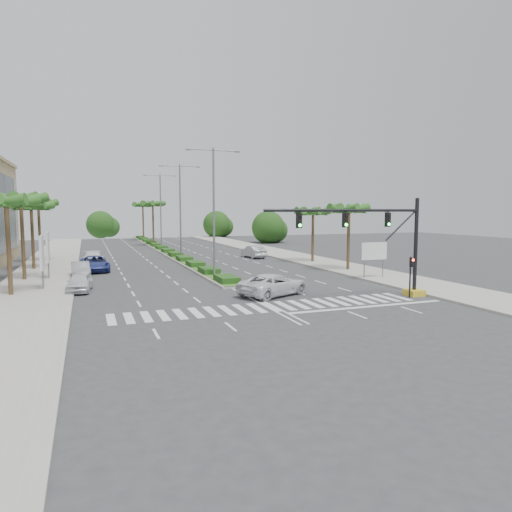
{
  "coord_description": "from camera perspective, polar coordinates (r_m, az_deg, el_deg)",
  "views": [
    {
      "loc": [
        -11.17,
        -27.18,
        6.3
      ],
      "look_at": [
        0.34,
        3.69,
        3.0
      ],
      "focal_mm": 32.0,
      "sensor_mm": 36.0,
      "label": 1
    }
  ],
  "objects": [
    {
      "name": "car_crossing",
      "position": [
        34.0,
        2.23,
        -3.58
      ],
      "size": [
        6.39,
        4.87,
        1.61
      ],
      "primitive_type": "imported",
      "rotation": [
        0.0,
        0.0,
        2.0
      ],
      "color": "white",
      "rests_on": "ground"
    },
    {
      "name": "ground",
      "position": [
        30.05,
        1.86,
        -6.38
      ],
      "size": [
        160.0,
        160.0,
        0.0
      ],
      "primitive_type": "plane",
      "color": "#333335",
      "rests_on": "ground"
    },
    {
      "name": "palm_right_far",
      "position": [
        55.48,
        7.15,
        5.27
      ],
      "size": [
        4.57,
        4.68,
        6.75
      ],
      "color": "brown",
      "rests_on": "ground"
    },
    {
      "name": "palm_median_a",
      "position": [
        82.94,
        -12.78,
        6.18
      ],
      "size": [
        4.57,
        4.68,
        8.05
      ],
      "color": "brown",
      "rests_on": "ground"
    },
    {
      "name": "median_grass",
      "position": [
        73.29,
        -11.61,
        0.84
      ],
      "size": [
        1.8,
        75.0,
        0.04
      ],
      "primitive_type": "cube",
      "color": "#33591E",
      "rests_on": "median"
    },
    {
      "name": "median",
      "position": [
        73.3,
        -11.61,
        0.75
      ],
      "size": [
        2.2,
        75.0,
        0.2
      ],
      "primitive_type": "cube",
      "color": "gray",
      "rests_on": "ground"
    },
    {
      "name": "palm_left_near",
      "position": [
        37.56,
        -28.75,
        5.61
      ],
      "size": [
        4.57,
        4.68,
        7.55
      ],
      "color": "brown",
      "rests_on": "ground"
    },
    {
      "name": "car_parked_d",
      "position": [
        55.14,
        -19.72,
        -0.36
      ],
      "size": [
        2.28,
        5.46,
        1.58
      ],
      "primitive_type": "imported",
      "rotation": [
        0.0,
        0.0,
        0.01
      ],
      "color": "white",
      "rests_on": "ground"
    },
    {
      "name": "car_parked_c",
      "position": [
        50.13,
        -19.51,
        -0.92
      ],
      "size": [
        3.02,
        5.89,
        1.59
      ],
      "primitive_type": "imported",
      "rotation": [
        0.0,
        0.0,
        0.07
      ],
      "color": "navy",
      "rests_on": "ground"
    },
    {
      "name": "billboard_near",
      "position": [
        39.46,
        -25.21,
        0.32
      ],
      "size": [
        0.18,
        2.1,
        4.35
      ],
      "color": "slate",
      "rests_on": "ground"
    },
    {
      "name": "pedestrian_signal",
      "position": [
        34.56,
        18.81,
        -1.66
      ],
      "size": [
        0.28,
        0.36,
        3.0
      ],
      "color": "black",
      "rests_on": "ground"
    },
    {
      "name": "palm_right_near",
      "position": [
        48.53,
        11.54,
        5.49
      ],
      "size": [
        4.57,
        4.68,
        7.05
      ],
      "color": "brown",
      "rests_on": "ground"
    },
    {
      "name": "footpath_left",
      "position": [
        47.76,
        -25.12,
        -2.32
      ],
      "size": [
        6.0,
        120.0,
        0.15
      ],
      "primitive_type": "cube",
      "color": "gray",
      "rests_on": "ground"
    },
    {
      "name": "car_parked_a",
      "position": [
        38.05,
        -21.2,
        -3.1
      ],
      "size": [
        2.16,
        4.39,
        1.44
      ],
      "primitive_type": "imported",
      "rotation": [
        0.0,
        0.0,
        -0.11
      ],
      "color": "silver",
      "rests_on": "ground"
    },
    {
      "name": "palm_left_far",
      "position": [
        53.45,
        -26.29,
        5.34
      ],
      "size": [
        4.57,
        4.68,
        7.35
      ],
      "color": "brown",
      "rests_on": "ground"
    },
    {
      "name": "car_parked_b",
      "position": [
        46.07,
        -21.08,
        -1.6
      ],
      "size": [
        1.86,
        4.56,
        1.47
      ],
      "primitive_type": "imported",
      "rotation": [
        0.0,
        0.0,
        0.07
      ],
      "color": "#9E9DA1",
      "rests_on": "ground"
    },
    {
      "name": "palm_median_b",
      "position": [
        97.83,
        -13.97,
        6.06
      ],
      "size": [
        4.57,
        4.68,
        8.05
      ],
      "color": "brown",
      "rests_on": "ground"
    },
    {
      "name": "footpath_right",
      "position": [
        54.41,
        8.7,
        -0.92
      ],
      "size": [
        6.0,
        120.0,
        0.15
      ],
      "primitive_type": "cube",
      "color": "gray",
      "rests_on": "ground"
    },
    {
      "name": "streetlight_mid",
      "position": [
        58.26,
        -9.45,
        6.14
      ],
      "size": [
        5.1,
        0.25,
        12.0
      ],
      "color": "slate",
      "rests_on": "ground"
    },
    {
      "name": "car_right",
      "position": [
        61.0,
        -0.33,
        0.56
      ],
      "size": [
        2.1,
        5.06,
        1.63
      ],
      "primitive_type": "imported",
      "rotation": [
        0.0,
        0.0,
        3.22
      ],
      "color": "#B9B8BD",
      "rests_on": "ground"
    },
    {
      "name": "streetlight_near",
      "position": [
        42.67,
        -5.3,
        6.38
      ],
      "size": [
        5.1,
        0.25,
        12.0
      ],
      "color": "slate",
      "rests_on": "ground"
    },
    {
      "name": "palm_left_mid",
      "position": [
        45.5,
        -27.34,
        6.06
      ],
      "size": [
        4.57,
        4.68,
        7.95
      ],
      "color": "brown",
      "rests_on": "ground"
    },
    {
      "name": "billboard_far",
      "position": [
        45.43,
        -24.59,
        0.98
      ],
      "size": [
        0.18,
        2.1,
        4.35
      ],
      "color": "slate",
      "rests_on": "ground"
    },
    {
      "name": "signal_gantry",
      "position": [
        34.13,
        16.44,
        0.71
      ],
      "size": [
        12.6,
        1.2,
        7.2
      ],
      "color": "gold",
      "rests_on": "ground"
    },
    {
      "name": "direction_sign",
      "position": [
        43.13,
        14.54,
        0.42
      ],
      "size": [
        2.7,
        0.11,
        3.4
      ],
      "color": "slate",
      "rests_on": "ground"
    },
    {
      "name": "palm_left_end",
      "position": [
        61.42,
        -25.56,
        5.7
      ],
      "size": [
        4.57,
        4.68,
        7.75
      ],
      "color": "brown",
      "rests_on": "ground"
    },
    {
      "name": "streetlight_far",
      "position": [
        74.03,
        -11.83,
        5.99
      ],
      "size": [
        5.1,
        0.25,
        12.0
      ],
      "color": "slate",
      "rests_on": "ground"
    }
  ]
}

